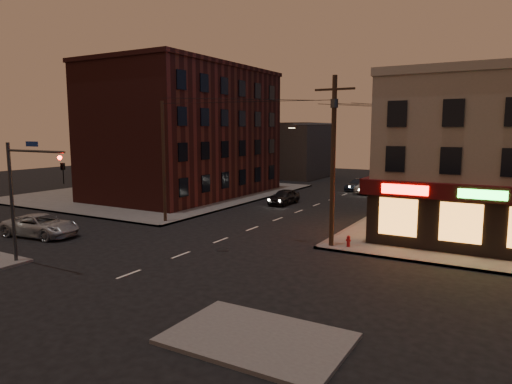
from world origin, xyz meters
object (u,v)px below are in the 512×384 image
Objects in this scene: sedan_mid at (368,187)px; suv_cross at (41,225)px; sedan_near at (284,197)px; sedan_far at (358,185)px; fire_hydrant at (348,240)px.

suv_cross is at bearing -105.55° from sedan_mid.
suv_cross is 21.42m from sedan_near.
sedan_near reaches higher than sedan_far.
fire_hydrant is (5.84, -24.04, -0.18)m from sedan_mid.
sedan_mid is 2.65m from sedan_far.
sedan_near is 13.63m from sedan_far.
sedan_near reaches higher than fire_hydrant.
suv_cross is 33.64m from sedan_mid.
suv_cross is 7.76× the size of fire_hydrant.
fire_hydrant is at bearing -49.66° from sedan_near.
suv_cross is at bearing -159.50° from fire_hydrant.
sedan_mid is 24.74m from fire_hydrant.
sedan_near is 0.99× the size of sedan_mid.
sedan_mid reaches higher than sedan_far.
fire_hydrant is at bearing -69.28° from sedan_mid.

